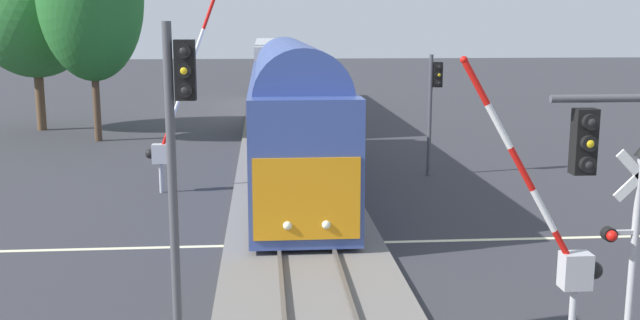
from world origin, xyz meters
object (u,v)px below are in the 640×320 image
Objects in this scene: crossing_gate_near at (565,249)px; traffic_signal_median at (178,144)px; crossing_signal_mast at (637,227)px; pine_left_background at (34,12)px; crossing_gate_far at (166,133)px; commuter_train at (283,88)px; traffic_signal_far_side at (434,95)px.

traffic_signal_median reaches higher than crossing_gate_near.
pine_left_background is at bearing 122.73° from crossing_signal_mast.
traffic_signal_median is at bearing -81.66° from crossing_gate_far.
pine_left_background is (-18.54, 30.16, 4.89)m from crossing_gate_near.
commuter_train is 10.85× the size of crossing_signal_mast.
crossing_gate_near is 7.49m from traffic_signal_median.
commuter_train is at bearing 100.40° from crossing_gate_near.
pine_left_background is at bearing 143.74° from traffic_signal_far_side.
crossing_signal_mast is 17.34m from crossing_gate_far.
crossing_gate_far reaches higher than crossing_gate_near.
commuter_train is 25.53m from crossing_gate_near.
crossing_gate_far is 1.16× the size of traffic_signal_median.
pine_left_background is at bearing 121.59° from crossing_gate_near.
traffic_signal_far_side is at bearing 63.11° from traffic_signal_median.
commuter_train is 11.02m from traffic_signal_far_side.
crossing_gate_near is 0.53× the size of pine_left_background.
crossing_gate_far is 14.37m from traffic_signal_median.
commuter_train is at bearing -19.98° from pine_left_background.
crossing_gate_far reaches higher than crossing_signal_mast.
traffic_signal_median is at bearing -69.64° from pine_left_background.
crossing_gate_near is 35.74m from pine_left_background.
pine_left_background reaches higher than traffic_signal_median.
traffic_signal_far_side is (0.02, 16.16, 0.87)m from crossing_signal_mast.
commuter_train is 26.18m from crossing_signal_mast.
traffic_signal_far_side is (10.34, 2.23, 1.09)m from crossing_gate_far.
traffic_signal_far_side reaches higher than crossing_signal_mast.
traffic_signal_median is (-8.28, -16.32, 0.81)m from traffic_signal_far_side.
commuter_train is 6.06× the size of crossing_gate_far.
crossing_signal_mast is at bearing -21.81° from crossing_gate_near.
traffic_signal_median is 0.58× the size of pine_left_background.
traffic_signal_far_side is 0.47× the size of pine_left_background.
crossing_gate_near is 1.13× the size of traffic_signal_far_side.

